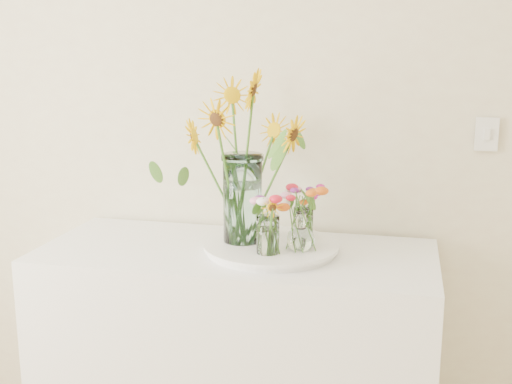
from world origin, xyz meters
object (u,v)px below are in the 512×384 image
counter (237,366)px  mason_jar (243,199)px  small_vase_c (303,224)px  tray (271,249)px  small_vase_a (268,235)px  small_vase_b (301,231)px

counter → mason_jar: bearing=39.6°
counter → small_vase_c: small_vase_c is taller
tray → small_vase_c: (0.10, 0.08, 0.07)m
mason_jar → small_vase_a: mason_jar is taller
mason_jar → small_vase_c: (0.21, 0.07, -0.10)m
counter → small_vase_c: bearing=20.6°
tray → small_vase_a: bearing=-84.2°
mason_jar → small_vase_c: size_ratio=2.58×
counter → small_vase_b: size_ratio=10.16×
counter → small_vase_b: bearing=-8.1°
tray → mason_jar: size_ratio=1.41×
counter → small_vase_a: size_ratio=10.63×
tray → small_vase_a: small_vase_a is taller
counter → small_vase_b: (0.24, -0.03, 0.54)m
tray → small_vase_b: bearing=-19.1°
small_vase_a → small_vase_b: size_ratio=0.96×
mason_jar → counter: bearing=-140.4°
mason_jar → small_vase_a: bearing=-45.2°
counter → mason_jar: (0.02, 0.02, 0.63)m
mason_jar → small_vase_c: mason_jar is taller
tray → small_vase_b: 0.14m
counter → small_vase_a: 0.57m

